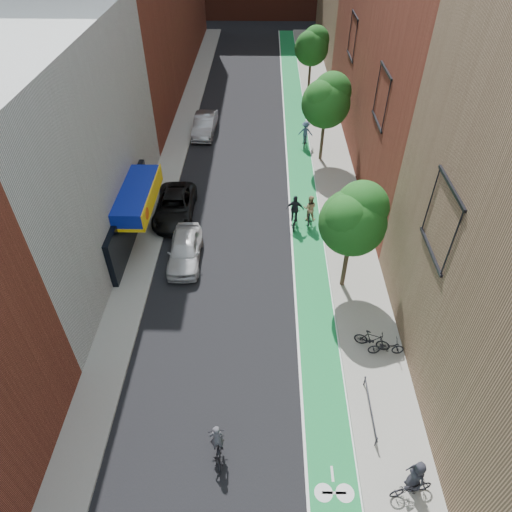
# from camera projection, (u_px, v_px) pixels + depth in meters

# --- Properties ---
(ground) EXTENTS (160.00, 160.00, 0.00)m
(ground) POSITION_uv_depth(u_px,v_px,m) (229.00, 464.00, 17.83)
(ground) COLOR black
(ground) RESTS_ON ground
(bike_lane) EXTENTS (2.00, 68.00, 0.01)m
(bike_lane) POSITION_uv_depth(u_px,v_px,m) (298.00, 148.00, 37.37)
(bike_lane) COLOR #157638
(bike_lane) RESTS_ON ground
(sidewalk_left) EXTENTS (2.00, 68.00, 0.15)m
(sidewalk_left) POSITION_uv_depth(u_px,v_px,m) (177.00, 146.00, 37.48)
(sidewalk_left) COLOR gray
(sidewalk_left) RESTS_ON ground
(sidewalk_right) EXTENTS (3.00, 68.00, 0.15)m
(sidewalk_right) POSITION_uv_depth(u_px,v_px,m) (329.00, 147.00, 37.29)
(sidewalk_right) COLOR gray
(sidewalk_right) RESTS_ON ground
(building_left_white) EXTENTS (8.00, 20.00, 12.00)m
(building_left_white) POSITION_uv_depth(u_px,v_px,m) (38.00, 150.00, 24.62)
(building_left_white) COLOR silver
(building_left_white) RESTS_ON ground
(tree_near) EXTENTS (3.40, 3.36, 6.42)m
(tree_near) POSITION_uv_depth(u_px,v_px,m) (354.00, 218.00, 22.24)
(tree_near) COLOR #332619
(tree_near) RESTS_ON ground
(tree_mid) EXTENTS (3.55, 3.53, 6.74)m
(tree_mid) POSITION_uv_depth(u_px,v_px,m) (327.00, 99.00, 32.65)
(tree_mid) COLOR #332619
(tree_mid) RESTS_ON ground
(tree_far) EXTENTS (3.30, 3.25, 6.21)m
(tree_far) POSITION_uv_depth(u_px,v_px,m) (312.00, 45.00, 43.46)
(tree_far) COLOR #332619
(tree_far) RESTS_ON ground
(parked_car_white) EXTENTS (1.98, 4.60, 1.55)m
(parked_car_white) POSITION_uv_depth(u_px,v_px,m) (185.00, 250.00, 26.44)
(parked_car_white) COLOR silver
(parked_car_white) RESTS_ON ground
(parked_car_black) EXTENTS (2.63, 5.43, 1.49)m
(parked_car_black) POSITION_uv_depth(u_px,v_px,m) (175.00, 206.00, 29.79)
(parked_car_black) COLOR black
(parked_car_black) RESTS_ON ground
(parked_car_silver) EXTENTS (1.86, 4.89, 1.59)m
(parked_car_silver) POSITION_uv_depth(u_px,v_px,m) (205.00, 125.00, 38.85)
(parked_car_silver) COLOR gray
(parked_car_silver) RESTS_ON ground
(cyclist_lead) EXTENTS (0.90, 1.89, 1.91)m
(cyclist_lead) POSITION_uv_depth(u_px,v_px,m) (217.00, 446.00, 17.74)
(cyclist_lead) COLOR black
(cyclist_lead) RESTS_ON ground
(cyclist_lane_near) EXTENTS (0.94, 1.84, 2.11)m
(cyclist_lane_near) POSITION_uv_depth(u_px,v_px,m) (309.00, 213.00, 29.00)
(cyclist_lane_near) COLOR black
(cyclist_lane_near) RESTS_ON ground
(cyclist_lane_mid) EXTENTS (1.14, 1.81, 2.22)m
(cyclist_lane_mid) POSITION_uv_depth(u_px,v_px,m) (295.00, 215.00, 28.88)
(cyclist_lane_mid) COLOR black
(cyclist_lane_mid) RESTS_ON ground
(cyclist_lane_far) EXTENTS (1.25, 1.82, 2.12)m
(cyclist_lane_far) POSITION_uv_depth(u_px,v_px,m) (305.00, 136.00, 37.00)
(cyclist_lane_far) COLOR black
(cyclist_lane_far) RESTS_ON ground
(parked_bike_near) EXTENTS (1.71, 0.62, 0.89)m
(parked_bike_near) POSITION_uv_depth(u_px,v_px,m) (386.00, 347.00, 21.37)
(parked_bike_near) COLOR black
(parked_bike_near) RESTS_ON sidewalk_right
(parked_bike_mid) EXTENTS (1.77, 1.06, 1.03)m
(parked_bike_mid) POSITION_uv_depth(u_px,v_px,m) (372.00, 340.00, 21.61)
(parked_bike_mid) COLOR black
(parked_bike_mid) RESTS_ON sidewalk_right
(parked_bike_far) EXTENTS (1.75, 0.97, 0.87)m
(parked_bike_far) POSITION_uv_depth(u_px,v_px,m) (411.00, 488.00, 16.60)
(parked_bike_far) COLOR black
(parked_bike_far) RESTS_ON sidewalk_right
(pedestrian) EXTENTS (0.77, 0.93, 1.63)m
(pedestrian) POSITION_uv_depth(u_px,v_px,m) (416.00, 475.00, 16.56)
(pedestrian) COLOR #22222A
(pedestrian) RESTS_ON sidewalk_right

